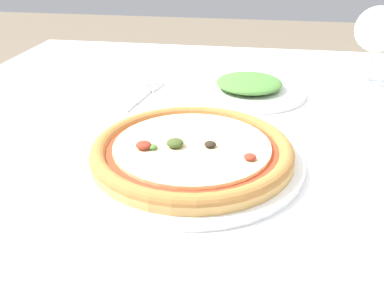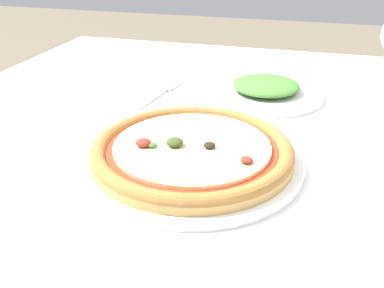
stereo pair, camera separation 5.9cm
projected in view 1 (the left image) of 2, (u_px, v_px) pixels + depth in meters
dining_table at (315, 167)px, 0.76m from camera, size 1.47×1.00×0.76m
pizza_plate at (192, 152)px, 0.59m from camera, size 0.31×0.31×0.04m
fork at (144, 95)px, 0.84m from camera, size 0.05×0.17×0.00m
wine_glass_far_right at (378, 31)px, 0.87m from camera, size 0.09×0.09×0.16m
side_plate at (249, 87)px, 0.85m from camera, size 0.23×0.23×0.03m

